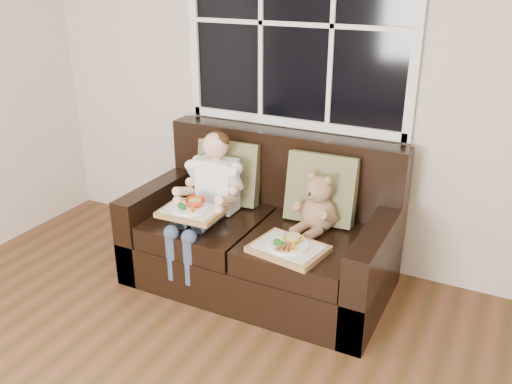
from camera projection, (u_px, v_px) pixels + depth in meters
The scene contains 8 objects.
window_back at pixel (296, 24), 3.50m from camera, with size 1.62×0.04×1.37m.
loveseat at pixel (264, 238), 3.64m from camera, with size 1.70×0.92×0.96m.
pillow_left at pixel (229, 172), 3.77m from camera, with size 0.46×0.25×0.45m.
pillow_right at pixel (322, 188), 3.48m from camera, with size 0.46×0.23×0.46m.
child at pixel (210, 189), 3.55m from camera, with size 0.38×0.59×0.86m.
teddy_bear at pixel (318, 207), 3.38m from camera, with size 0.27×0.32×0.39m.
tray_left at pixel (192, 210), 3.42m from camera, with size 0.39×0.30×0.09m.
tray_right at pixel (289, 247), 3.16m from camera, with size 0.47×0.38×0.10m.
Camera 1 is at (1.19, -0.89, 2.00)m, focal length 38.00 mm.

